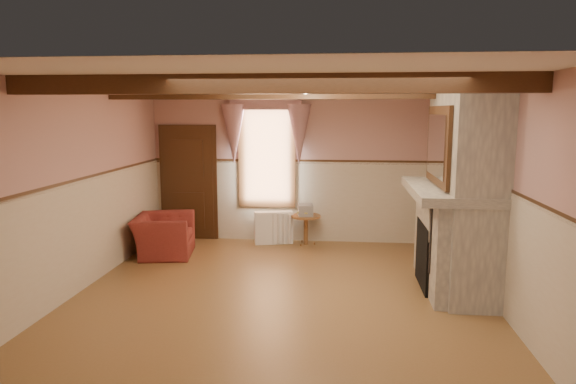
# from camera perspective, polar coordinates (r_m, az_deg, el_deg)

# --- Properties ---
(floor) EXTENTS (5.50, 6.00, 0.01)m
(floor) POSITION_cam_1_polar(r_m,az_deg,el_deg) (6.94, -0.85, -11.48)
(floor) COLOR brown
(floor) RESTS_ON ground
(ceiling) EXTENTS (5.50, 6.00, 0.01)m
(ceiling) POSITION_cam_1_polar(r_m,az_deg,el_deg) (6.51, -0.91, 12.26)
(ceiling) COLOR silver
(ceiling) RESTS_ON wall_back
(wall_back) EXTENTS (5.50, 0.02, 2.80)m
(wall_back) POSITION_cam_1_polar(r_m,az_deg,el_deg) (9.54, 1.25, 2.81)
(wall_back) COLOR tan
(wall_back) RESTS_ON floor
(wall_front) EXTENTS (5.50, 0.02, 2.80)m
(wall_front) POSITION_cam_1_polar(r_m,az_deg,el_deg) (3.69, -6.44, -7.26)
(wall_front) COLOR tan
(wall_front) RESTS_ON floor
(wall_left) EXTENTS (0.02, 6.00, 2.80)m
(wall_left) POSITION_cam_1_polar(r_m,az_deg,el_deg) (7.43, -22.45, 0.35)
(wall_left) COLOR tan
(wall_left) RESTS_ON floor
(wall_right) EXTENTS (0.02, 6.00, 2.80)m
(wall_right) POSITION_cam_1_polar(r_m,az_deg,el_deg) (6.83, 22.68, -0.37)
(wall_right) COLOR tan
(wall_right) RESTS_ON floor
(wainscot) EXTENTS (5.50, 6.00, 1.50)m
(wainscot) POSITION_cam_1_polar(r_m,az_deg,el_deg) (6.72, -0.87, -5.48)
(wainscot) COLOR beige
(wainscot) RESTS_ON floor
(chair_rail) EXTENTS (5.50, 6.00, 0.08)m
(chair_rail) POSITION_cam_1_polar(r_m,az_deg,el_deg) (6.57, -0.88, 0.87)
(chair_rail) COLOR black
(chair_rail) RESTS_ON wainscot
(firebox) EXTENTS (0.20, 0.95, 0.90)m
(firebox) POSITION_cam_1_polar(r_m,az_deg,el_deg) (7.43, 15.32, -6.77)
(firebox) COLOR black
(firebox) RESTS_ON floor
(armchair) EXTENTS (1.08, 1.19, 0.69)m
(armchair) POSITION_cam_1_polar(r_m,az_deg,el_deg) (8.98, -13.63, -4.70)
(armchair) COLOR maroon
(armchair) RESTS_ON floor
(side_table) EXTENTS (0.59, 0.59, 0.55)m
(side_table) POSITION_cam_1_polar(r_m,az_deg,el_deg) (9.43, 2.00, -4.21)
(side_table) COLOR brown
(side_table) RESTS_ON floor
(book_stack) EXTENTS (0.30, 0.35, 0.20)m
(book_stack) POSITION_cam_1_polar(r_m,az_deg,el_deg) (9.33, 1.96, -2.00)
(book_stack) COLOR #B7AD8C
(book_stack) RESTS_ON side_table
(radiator) EXTENTS (0.72, 0.34, 0.60)m
(radiator) POSITION_cam_1_polar(r_m,az_deg,el_deg) (9.48, -1.59, -3.98)
(radiator) COLOR white
(radiator) RESTS_ON floor
(bowl) EXTENTS (0.31, 0.31, 0.08)m
(bowl) POSITION_cam_1_polar(r_m,az_deg,el_deg) (7.43, 17.30, 1.08)
(bowl) COLOR brown
(bowl) RESTS_ON mantel
(mantel_clock) EXTENTS (0.14, 0.24, 0.20)m
(mantel_clock) POSITION_cam_1_polar(r_m,az_deg,el_deg) (8.05, 16.44, 2.15)
(mantel_clock) COLOR #2F1F0D
(mantel_clock) RESTS_ON mantel
(oil_lamp) EXTENTS (0.11, 0.11, 0.28)m
(oil_lamp) POSITION_cam_1_polar(r_m,az_deg,el_deg) (7.54, 17.16, 1.98)
(oil_lamp) COLOR #C28836
(oil_lamp) RESTS_ON mantel
(candle_red) EXTENTS (0.06, 0.06, 0.16)m
(candle_red) POSITION_cam_1_polar(r_m,az_deg,el_deg) (6.59, 18.79, 0.41)
(candle_red) COLOR #B41F16
(candle_red) RESTS_ON mantel
(jar_yellow) EXTENTS (0.06, 0.06, 0.12)m
(jar_yellow) POSITION_cam_1_polar(r_m,az_deg,el_deg) (6.76, 18.45, 0.46)
(jar_yellow) COLOR yellow
(jar_yellow) RESTS_ON mantel
(fireplace) EXTENTS (0.85, 2.00, 2.80)m
(fireplace) POSITION_cam_1_polar(r_m,az_deg,el_deg) (7.32, 18.91, 0.43)
(fireplace) COLOR gray
(fireplace) RESTS_ON floor
(mantel) EXTENTS (1.05, 2.05, 0.12)m
(mantel) POSITION_cam_1_polar(r_m,az_deg,el_deg) (7.29, 17.52, 0.14)
(mantel) COLOR gray
(mantel) RESTS_ON fireplace
(overmantel_mirror) EXTENTS (0.06, 1.44, 1.04)m
(overmantel_mirror) POSITION_cam_1_polar(r_m,az_deg,el_deg) (7.19, 16.30, 4.98)
(overmantel_mirror) COLOR silver
(overmantel_mirror) RESTS_ON fireplace
(door) EXTENTS (1.10, 0.10, 2.10)m
(door) POSITION_cam_1_polar(r_m,az_deg,el_deg) (9.92, -10.96, 0.84)
(door) COLOR black
(door) RESTS_ON floor
(window) EXTENTS (1.06, 0.08, 2.02)m
(window) POSITION_cam_1_polar(r_m,az_deg,el_deg) (9.56, -2.36, 4.32)
(window) COLOR white
(window) RESTS_ON wall_back
(window_drapes) EXTENTS (1.30, 0.14, 1.40)m
(window_drapes) POSITION_cam_1_polar(r_m,az_deg,el_deg) (9.44, -2.46, 7.90)
(window_drapes) COLOR gray
(window_drapes) RESTS_ON wall_back
(ceiling_beam_front) EXTENTS (5.50, 0.18, 0.20)m
(ceiling_beam_front) POSITION_cam_1_polar(r_m,az_deg,el_deg) (5.32, -2.48, 11.91)
(ceiling_beam_front) COLOR black
(ceiling_beam_front) RESTS_ON ceiling
(ceiling_beam_back) EXTENTS (5.50, 0.18, 0.20)m
(ceiling_beam_back) POSITION_cam_1_polar(r_m,az_deg,el_deg) (7.70, 0.17, 11.01)
(ceiling_beam_back) COLOR black
(ceiling_beam_back) RESTS_ON ceiling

